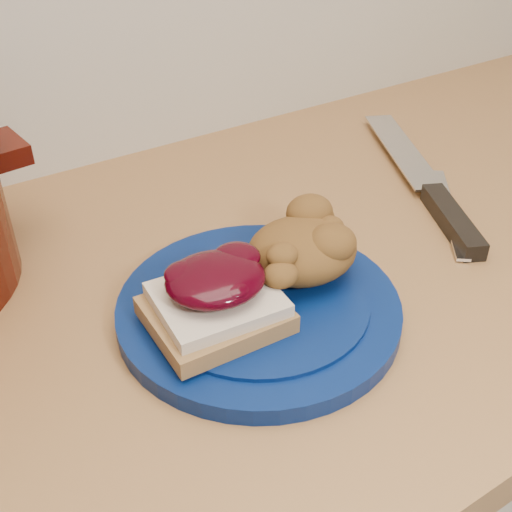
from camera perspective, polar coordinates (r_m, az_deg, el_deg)
plate at (r=0.57m, az=0.24°, el=-4.68°), size 0.28×0.28×0.02m
sandwich at (r=0.53m, az=-3.61°, el=-3.73°), size 0.11×0.10×0.05m
stuffing_mound at (r=0.58m, az=4.13°, el=0.52°), size 0.11×0.10×0.05m
chef_knife at (r=0.76m, az=15.76°, el=4.94°), size 0.17×0.33×0.02m
butter_knife at (r=0.75m, az=16.79°, el=3.83°), size 0.13×0.16×0.00m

